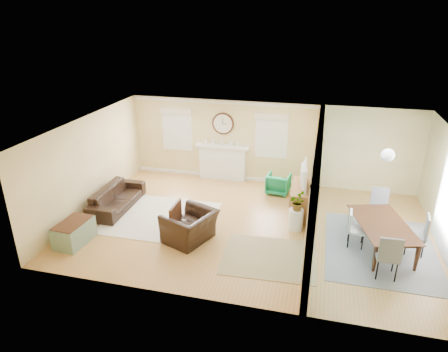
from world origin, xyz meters
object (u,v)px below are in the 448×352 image
(dining_table, at_px, (382,236))
(green_chair, at_px, (278,183))
(credenza, at_px, (300,200))
(sofa, at_px, (117,198))
(eames_chair, at_px, (190,226))

(dining_table, bearing_deg, green_chair, 32.06)
(credenza, distance_m, dining_table, 2.40)
(sofa, height_order, dining_table, dining_table)
(sofa, xyz_separation_m, dining_table, (6.97, -0.44, 0.03))
(dining_table, bearing_deg, credenza, 40.69)
(credenza, bearing_deg, eames_chair, -139.88)
(green_chair, distance_m, credenza, 1.38)
(sofa, xyz_separation_m, eames_chair, (2.54, -1.14, 0.06))
(credenza, bearing_deg, green_chair, 121.61)
(green_chair, distance_m, dining_table, 3.70)
(eames_chair, relative_size, dining_table, 0.59)
(sofa, bearing_deg, eames_chair, -114.88)
(sofa, relative_size, credenza, 1.52)
(sofa, distance_m, eames_chair, 2.79)
(green_chair, relative_size, credenza, 0.49)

